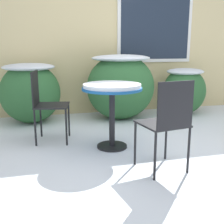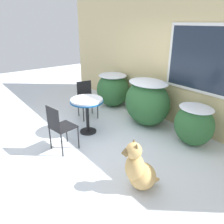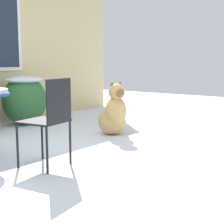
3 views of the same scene
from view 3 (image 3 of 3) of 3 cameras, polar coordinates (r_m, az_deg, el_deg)
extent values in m
plane|color=silver|center=(4.11, -13.83, -7.09)|extent=(16.00, 16.00, 0.00)
ellipsoid|color=#2D6033|center=(6.10, -14.31, 1.86)|extent=(0.80, 0.68, 0.83)
ellipsoid|color=silver|center=(6.07, -14.44, 5.21)|extent=(0.68, 0.58, 0.12)
cube|color=black|center=(3.58, -11.28, -1.51)|extent=(0.48, 0.48, 0.02)
cube|color=black|center=(3.43, -8.81, 1.91)|extent=(0.38, 0.08, 0.43)
cylinder|color=black|center=(3.89, -11.54, -4.36)|extent=(0.02, 0.02, 0.47)
cylinder|color=black|center=(3.62, -15.44, -5.46)|extent=(0.02, 0.02, 0.47)
cylinder|color=black|center=(3.66, -6.96, -5.05)|extent=(0.02, 0.02, 0.47)
cylinder|color=black|center=(3.37, -10.75, -6.32)|extent=(0.02, 0.02, 0.47)
ellipsoid|color=tan|center=(5.12, 0.00, -1.56)|extent=(0.55, 0.54, 0.39)
ellipsoid|color=tan|center=(4.99, 0.62, 0.14)|extent=(0.41, 0.39, 0.43)
sphere|color=tan|center=(4.93, 0.76, 3.40)|extent=(0.24, 0.24, 0.24)
cone|color=brown|center=(4.80, 1.57, 3.05)|extent=(0.15, 0.12, 0.13)
ellipsoid|color=brown|center=(4.91, -0.01, 4.42)|extent=(0.06, 0.05, 0.11)
ellipsoid|color=brown|center=(4.97, 1.34, 4.46)|extent=(0.06, 0.05, 0.11)
ellipsoid|color=tan|center=(5.31, -0.90, -2.40)|extent=(0.16, 0.21, 0.08)
camera|label=1|loc=(1.19, 27.01, 14.10)|focal=45.00mm
camera|label=2|loc=(6.00, 27.76, 19.30)|focal=35.00mm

